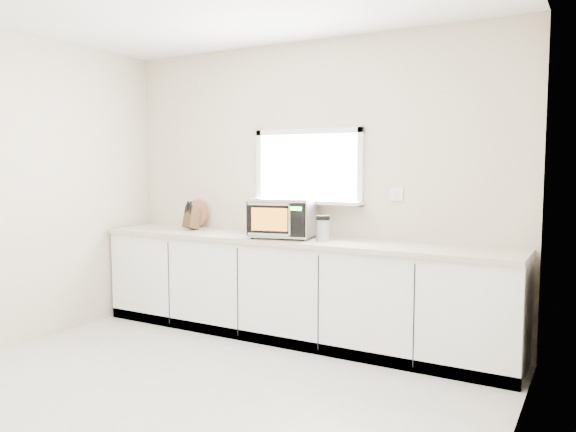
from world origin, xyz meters
The scene contains 8 objects.
ground centered at (0.00, 0.00, 0.00)m, with size 4.00×4.00×0.00m, color beige.
back_wall centered at (0.00, 2.00, 1.36)m, with size 4.00×0.17×2.70m.
cabinets centered at (0.00, 1.70, 0.44)m, with size 3.92×0.60×0.88m, color white.
countertop centered at (0.00, 1.69, 0.90)m, with size 3.92×0.64×0.04m, color beige.
microwave centered at (-0.09, 1.66, 1.11)m, with size 0.63×0.54×0.35m.
knife_block centered at (-1.16, 1.72, 1.04)m, with size 0.10×0.20×0.29m.
cutting_board centered at (-1.29, 1.94, 1.06)m, with size 0.29×0.29×0.02m, color #A86041.
coffee_grinder centered at (0.31, 1.67, 1.03)m, with size 0.14×0.14×0.22m.
Camera 1 is at (2.40, -2.65, 1.57)m, focal length 35.00 mm.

